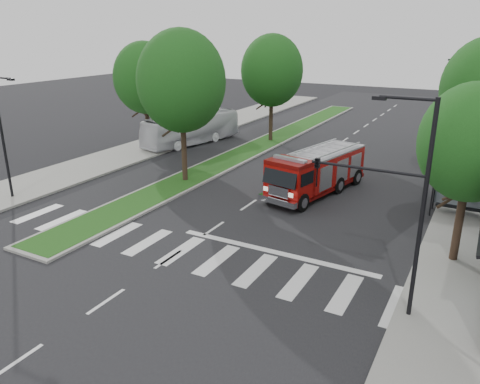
# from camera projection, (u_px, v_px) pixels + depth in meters

# --- Properties ---
(ground) EXTENTS (140.00, 140.00, 0.00)m
(ground) POSITION_uv_depth(u_px,v_px,m) (214.00, 229.00, 24.78)
(ground) COLOR black
(ground) RESTS_ON ground
(sidewalk_left) EXTENTS (5.00, 80.00, 0.15)m
(sidewalk_left) POSITION_uv_depth(u_px,v_px,m) (130.00, 153.00, 39.59)
(sidewalk_left) COLOR gray
(sidewalk_left) RESTS_ON ground
(median) EXTENTS (3.00, 50.00, 0.15)m
(median) POSITION_uv_depth(u_px,v_px,m) (261.00, 145.00, 42.40)
(median) COLOR gray
(median) RESTS_ON ground
(bus_shelter) EXTENTS (3.20, 1.60, 2.61)m
(bus_shelter) POSITION_uv_depth(u_px,v_px,m) (463.00, 181.00, 25.83)
(bus_shelter) COLOR black
(bus_shelter) RESTS_ON ground
(tree_right_near) EXTENTS (4.40, 4.40, 8.05)m
(tree_right_near) POSITION_uv_depth(u_px,v_px,m) (472.00, 143.00, 19.46)
(tree_right_near) COLOR black
(tree_right_near) RESTS_ON ground
(tree_median_near) EXTENTS (5.80, 5.80, 10.16)m
(tree_median_near) POSITION_uv_depth(u_px,v_px,m) (181.00, 81.00, 30.23)
(tree_median_near) COLOR black
(tree_median_near) RESTS_ON ground
(tree_median_far) EXTENTS (5.60, 5.60, 9.72)m
(tree_median_far) POSITION_uv_depth(u_px,v_px,m) (272.00, 71.00, 41.96)
(tree_median_far) COLOR black
(tree_median_far) RESTS_ON ground
(tree_left_mid) EXTENTS (5.20, 5.20, 9.16)m
(tree_left_mid) POSITION_uv_depth(u_px,v_px,m) (145.00, 78.00, 39.02)
(tree_left_mid) COLOR black
(tree_left_mid) RESTS_ON ground
(streetlight_right_near) EXTENTS (4.08, 0.22, 8.00)m
(streetlight_right_near) POSITION_uv_depth(u_px,v_px,m) (397.00, 194.00, 16.02)
(streetlight_right_near) COLOR black
(streetlight_right_near) RESTS_ON ground
(streetlight_left_near) EXTENTS (1.90, 0.20, 7.50)m
(streetlight_left_near) POSITION_uv_depth(u_px,v_px,m) (3.00, 133.00, 27.76)
(streetlight_left_near) COLOR black
(streetlight_left_near) RESTS_ON ground
(streetlight_right_far) EXTENTS (2.11, 0.20, 8.00)m
(streetlight_right_far) POSITION_uv_depth(u_px,v_px,m) (468.00, 107.00, 35.26)
(streetlight_right_far) COLOR black
(streetlight_right_far) RESTS_ON ground
(fire_engine) EXTENTS (4.30, 8.90, 2.97)m
(fire_engine) POSITION_uv_depth(u_px,v_px,m) (316.00, 172.00, 29.75)
(fire_engine) COLOR #5D0605
(fire_engine) RESTS_ON ground
(city_bus) EXTENTS (4.67, 10.47, 2.84)m
(city_bus) POSITION_uv_depth(u_px,v_px,m) (192.00, 128.00, 42.79)
(city_bus) COLOR silver
(city_bus) RESTS_ON ground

